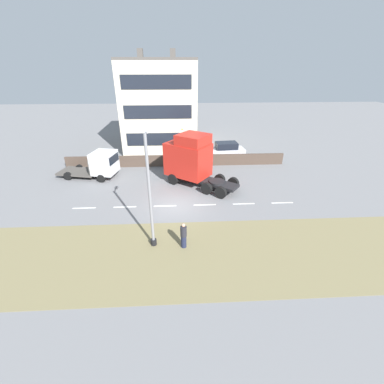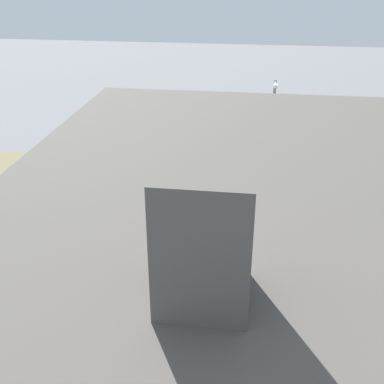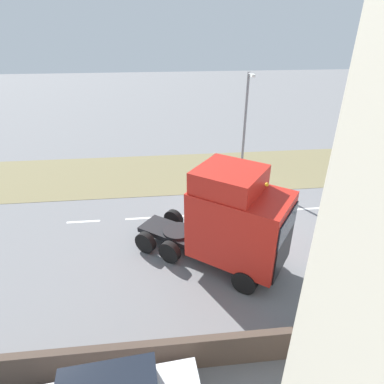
{
  "view_description": "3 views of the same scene",
  "coord_description": "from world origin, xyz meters",
  "px_view_note": "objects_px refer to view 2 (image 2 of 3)",
  "views": [
    {
      "loc": [
        -18.01,
        -0.3,
        10.24
      ],
      "look_at": [
        -1.62,
        -1.18,
        2.01
      ],
      "focal_mm": 24.0,
      "sensor_mm": 36.0,
      "label": 1
    },
    {
      "loc": [
        21.87,
        0.47,
        13.28
      ],
      "look_at": [
        -0.13,
        -2.57,
        2.28
      ],
      "focal_mm": 45.0,
      "sensor_mm": 36.0,
      "label": 2
    },
    {
      "loc": [
        15.45,
        -4.31,
        9.77
      ],
      "look_at": [
        0.79,
        -2.73,
        1.94
      ],
      "focal_mm": 30.0,
      "sensor_mm": 36.0,
      "label": 3
    }
  ],
  "objects_px": {
    "lamp_post": "(270,146)",
    "lorry_cab": "(205,238)",
    "parked_car": "(53,363)",
    "pedestrian": "(237,179)"
  },
  "relations": [
    {
      "from": "lamp_post",
      "to": "lorry_cab",
      "type": "bearing_deg",
      "value": -16.66
    },
    {
      "from": "lorry_cab",
      "to": "parked_car",
      "type": "relative_size",
      "value": 1.49
    },
    {
      "from": "parked_car",
      "to": "pedestrian",
      "type": "relative_size",
      "value": 2.67
    },
    {
      "from": "lorry_cab",
      "to": "lamp_post",
      "type": "height_order",
      "value": "lamp_post"
    },
    {
      "from": "parked_car",
      "to": "lamp_post",
      "type": "distance_m",
      "value": 17.33
    },
    {
      "from": "lorry_cab",
      "to": "parked_car",
      "type": "distance_m",
      "value": 7.87
    },
    {
      "from": "lorry_cab",
      "to": "parked_car",
      "type": "height_order",
      "value": "lorry_cab"
    },
    {
      "from": "lamp_post",
      "to": "pedestrian",
      "type": "distance_m",
      "value": 3.04
    },
    {
      "from": "lamp_post",
      "to": "pedestrian",
      "type": "bearing_deg",
      "value": -101.38
    },
    {
      "from": "lorry_cab",
      "to": "pedestrian",
      "type": "relative_size",
      "value": 3.98
    }
  ]
}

